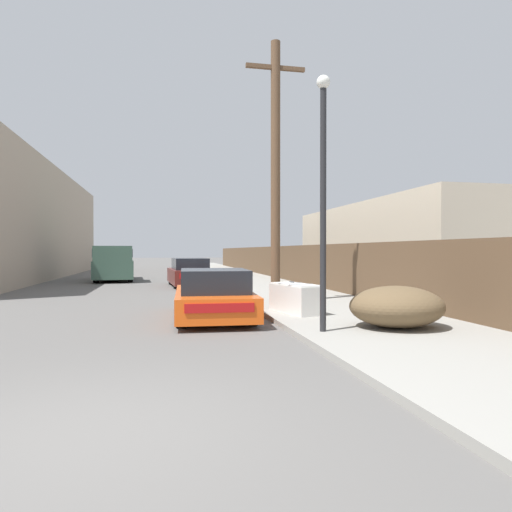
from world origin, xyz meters
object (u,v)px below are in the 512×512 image
(utility_pole, at_px, (276,168))
(pickup_truck, at_px, (114,264))
(street_lamp, at_px, (323,184))
(brush_pile, at_px, (397,307))
(discarded_fridge, at_px, (296,298))
(car_parked_mid, at_px, (190,273))
(parked_sports_car_red, at_px, (214,296))

(utility_pole, bearing_deg, pickup_truck, 114.39)
(street_lamp, xyz_separation_m, brush_pile, (1.62, 0.14, -2.41))
(discarded_fridge, distance_m, brush_pile, 2.87)
(car_parked_mid, bearing_deg, utility_pole, -79.90)
(street_lamp, bearing_deg, car_parked_mid, 97.40)
(utility_pole, relative_size, street_lamp, 1.59)
(pickup_truck, bearing_deg, brush_pile, 108.40)
(discarded_fridge, xyz_separation_m, street_lamp, (-0.26, -2.67, 2.47))
(pickup_truck, bearing_deg, discarded_fridge, 107.30)
(pickup_truck, xyz_separation_m, utility_pole, (5.91, -13.03, 3.19))
(discarded_fridge, distance_m, car_parked_mid, 10.89)
(discarded_fridge, relative_size, pickup_truck, 0.31)
(parked_sports_car_red, relative_size, utility_pole, 0.54)
(parked_sports_car_red, xyz_separation_m, pickup_truck, (-3.82, 15.12, 0.40))
(utility_pole, distance_m, street_lamp, 5.09)
(parked_sports_car_red, xyz_separation_m, car_parked_mid, (0.05, 10.53, 0.07))
(parked_sports_car_red, bearing_deg, street_lamp, -55.04)
(utility_pole, bearing_deg, car_parked_mid, 103.62)
(utility_pole, bearing_deg, discarded_fridge, -91.29)
(brush_pile, bearing_deg, pickup_truck, 112.05)
(car_parked_mid, xyz_separation_m, street_lamp, (1.74, -13.37, 2.33))
(street_lamp, height_order, brush_pile, street_lamp)
(discarded_fridge, bearing_deg, brush_pile, -75.35)
(utility_pole, bearing_deg, brush_pile, -74.70)
(pickup_truck, bearing_deg, street_lamp, 103.66)
(discarded_fridge, distance_m, utility_pole, 4.30)
(car_parked_mid, distance_m, pickup_truck, 6.01)
(brush_pile, bearing_deg, parked_sports_car_red, 141.56)
(parked_sports_car_red, height_order, brush_pile, parked_sports_car_red)
(parked_sports_car_red, distance_m, street_lamp, 4.12)
(parked_sports_car_red, height_order, street_lamp, street_lamp)
(discarded_fridge, xyz_separation_m, pickup_truck, (-5.86, 15.30, 0.47))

